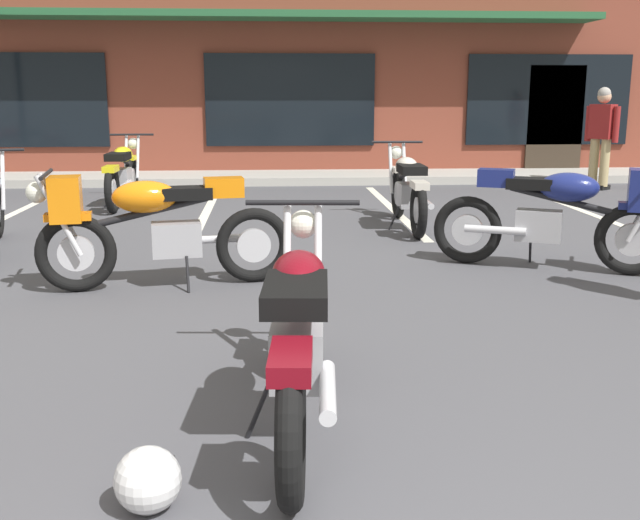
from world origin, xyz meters
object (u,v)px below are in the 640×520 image
person_in_black_shirt (602,132)px  motorcycle_black_cruiser (152,225)px  motorcycle_cream_vintage (123,173)px  helmet_on_pavement (148,480)px  motorcycle_foreground_classic (298,332)px  motorcycle_green_cafe_racer (562,213)px  motorcycle_silver_naked (408,189)px

person_in_black_shirt → motorcycle_black_cruiser: bearing=-137.0°
motorcycle_cream_vintage → helmet_on_pavement: (1.59, -8.17, -0.33)m
motorcycle_black_cruiser → motorcycle_cream_vintage: 4.86m
motorcycle_foreground_classic → helmet_on_pavement: motorcycle_foreground_classic is taller
motorcycle_cream_vintage → helmet_on_pavement: size_ratio=8.10×
motorcycle_green_cafe_racer → helmet_on_pavement: motorcycle_green_cafe_racer is taller
motorcycle_green_cafe_racer → person_in_black_shirt: person_in_black_shirt is taller
motorcycle_black_cruiser → motorcycle_silver_naked: (2.62, 2.69, -0.07)m
motorcycle_silver_naked → motorcycle_cream_vintage: size_ratio=1.00×
motorcycle_silver_naked → helmet_on_pavement: 6.50m
motorcycle_foreground_classic → helmet_on_pavement: 1.03m
motorcycle_green_cafe_racer → helmet_on_pavement: bearing=-129.2°
motorcycle_cream_vintage → motorcycle_silver_naked: bearing=-28.7°
motorcycle_green_cafe_racer → motorcycle_cream_vintage: size_ratio=0.94×
motorcycle_foreground_classic → motorcycle_green_cafe_racer: bearing=50.7°
motorcycle_green_cafe_racer → motorcycle_cream_vintage: 6.41m
motorcycle_green_cafe_racer → person_in_black_shirt: size_ratio=1.18×
motorcycle_foreground_classic → motorcycle_silver_naked: 5.59m
person_in_black_shirt → helmet_on_pavement: (-5.99, -9.46, -0.82)m
motorcycle_black_cruiser → person_in_black_shirt: bearing=43.0°
motorcycle_green_cafe_racer → motorcycle_foreground_classic: bearing=-129.3°
motorcycle_foreground_classic → motorcycle_cream_vintage: bearing=106.5°
motorcycle_black_cruiser → motorcycle_cream_vintage: bearing=103.2°
motorcycle_silver_naked → motorcycle_green_cafe_racer: 2.51m
motorcycle_black_cruiser → helmet_on_pavement: bearing=-82.1°
motorcycle_foreground_classic → motorcycle_silver_naked: (1.53, 5.37, 0.00)m
motorcycle_black_cruiser → helmet_on_pavement: 3.49m
motorcycle_black_cruiser → motorcycle_green_cafe_racer: size_ratio=1.06×
motorcycle_silver_naked → person_in_black_shirt: size_ratio=1.26×
motorcycle_silver_naked → helmet_on_pavement: (-2.15, -6.13, -0.33)m
person_in_black_shirt → helmet_on_pavement: person_in_black_shirt is taller
motorcycle_silver_naked → motorcycle_green_cafe_racer: (0.97, -2.31, 0.07)m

